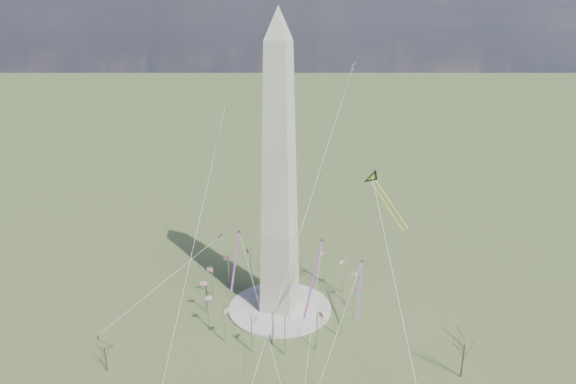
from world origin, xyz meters
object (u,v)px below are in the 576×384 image
(washington_monument, at_px, (279,179))
(kite_delta_black, at_px, (374,181))
(tree_near, at_px, (465,342))
(person_west, at_px, (98,337))

(washington_monument, relative_size, kite_delta_black, 5.82)
(tree_near, bearing_deg, washington_monument, 163.50)
(washington_monument, relative_size, tree_near, 6.25)
(tree_near, height_order, kite_delta_black, kite_delta_black)
(person_west, relative_size, kite_delta_black, 0.09)
(washington_monument, xyz_separation_m, tree_near, (60.90, -18.04, -36.54))
(washington_monument, bearing_deg, person_west, -144.02)
(washington_monument, distance_m, kite_delta_black, 30.84)
(person_west, xyz_separation_m, kite_delta_black, (78.04, 45.51, 46.44))
(tree_near, height_order, person_west, tree_near)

